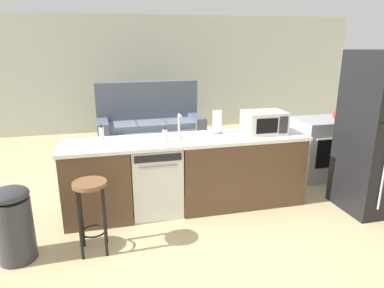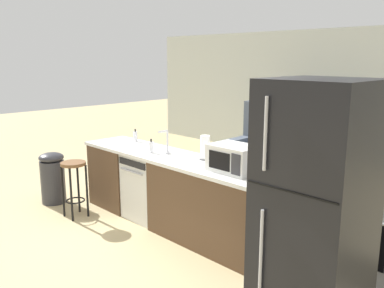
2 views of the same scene
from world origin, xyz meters
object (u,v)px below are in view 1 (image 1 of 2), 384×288
object	(u,v)px
bar_stool	(91,202)
couch	(150,127)
microwave	(264,122)
trash_bin	(14,223)
paper_towel_roll	(217,122)
refrigerator	(379,134)
stove_range	(320,148)
dish_soap_bottle	(102,133)
soap_bottle	(165,136)
dishwasher	(155,179)
kettle	(339,115)

from	to	relation	value
bar_stool	couch	world-z (taller)	couch
bar_stool	couch	distance (m)	3.59
microwave	trash_bin	xyz separation A→B (m)	(-2.80, -0.66, -0.66)
paper_towel_roll	couch	xyz separation A→B (m)	(-0.54, 2.58, -0.64)
refrigerator	microwave	xyz separation A→B (m)	(-1.22, 0.55, 0.08)
trash_bin	couch	distance (m)	3.81
stove_range	dish_soap_bottle	world-z (taller)	dish_soap_bottle
dish_soap_bottle	trash_bin	world-z (taller)	dish_soap_bottle
refrigerator	couch	bearing A→B (deg)	125.20
stove_range	dish_soap_bottle	xyz separation A→B (m)	(-3.19, -0.34, 0.52)
soap_bottle	trash_bin	bearing A→B (deg)	-159.10
soap_bottle	bar_stool	distance (m)	1.13
dishwasher	kettle	bearing A→B (deg)	8.68
paper_towel_roll	soap_bottle	world-z (taller)	paper_towel_roll
stove_range	couch	world-z (taller)	couch
dish_soap_bottle	bar_stool	bearing A→B (deg)	-97.67
microwave	dish_soap_bottle	size ratio (longest dim) A/B	2.84
paper_towel_roll	dishwasher	bearing A→B (deg)	-169.24
refrigerator	dish_soap_bottle	bearing A→B (deg)	166.70
paper_towel_roll	bar_stool	world-z (taller)	paper_towel_roll
dishwasher	dish_soap_bottle	distance (m)	0.83
kettle	soap_bottle	bearing A→B (deg)	-169.28
dish_soap_bottle	bar_stool	size ratio (longest dim) A/B	0.24
stove_range	paper_towel_roll	size ratio (longest dim) A/B	3.19
bar_stool	soap_bottle	bearing A→B (deg)	37.07
soap_bottle	bar_stool	xyz separation A→B (m)	(-0.83, -0.63, -0.44)
microwave	dishwasher	bearing A→B (deg)	179.95
refrigerator	dish_soap_bottle	xyz separation A→B (m)	(-3.19, 0.75, 0.01)
stove_range	trash_bin	xyz separation A→B (m)	(-4.02, -1.21, -0.07)
stove_range	microwave	size ratio (longest dim) A/B	1.80
dishwasher	bar_stool	world-z (taller)	dishwasher
trash_bin	couch	xyz separation A→B (m)	(1.70, 3.41, 0.02)
stove_range	paper_towel_roll	distance (m)	1.92
couch	dishwasher	bearing A→B (deg)	-95.83
trash_bin	couch	world-z (taller)	couch
dishwasher	trash_bin	bearing A→B (deg)	-154.88
refrigerator	trash_bin	xyz separation A→B (m)	(-4.02, -0.12, -0.58)
microwave	bar_stool	world-z (taller)	microwave
soap_bottle	couch	distance (m)	2.88
stove_range	kettle	size ratio (longest dim) A/B	4.39
dishwasher	trash_bin	size ratio (longest dim) A/B	1.14
refrigerator	couch	size ratio (longest dim) A/B	0.95
refrigerator	couch	distance (m)	4.06
stove_range	paper_towel_roll	bearing A→B (deg)	-167.56
bar_stool	kettle	bearing A→B (deg)	17.96
refrigerator	bar_stool	distance (m)	3.34
dishwasher	refrigerator	size ratio (longest dim) A/B	0.44
microwave	refrigerator	bearing A→B (deg)	-24.21
soap_bottle	bar_stool	size ratio (longest dim) A/B	0.24
kettle	trash_bin	bearing A→B (deg)	-165.43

